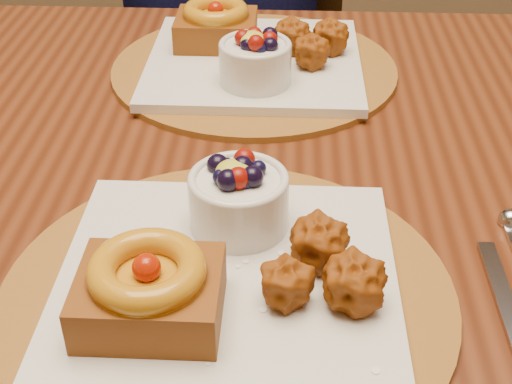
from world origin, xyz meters
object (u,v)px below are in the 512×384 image
at_px(dining_table, 245,215).
at_px(chair_far, 258,55).
at_px(place_setting_near, 224,271).
at_px(place_setting_far, 252,56).

height_order(dining_table, chair_far, chair_far).
bearing_deg(dining_table, chair_far, 91.75).
xyz_separation_m(place_setting_near, chair_far, (-0.03, 1.14, -0.31)).
relative_size(dining_table, place_setting_near, 4.21).
xyz_separation_m(dining_table, place_setting_far, (-0.00, 0.22, 0.10)).
xyz_separation_m(dining_table, chair_far, (-0.03, 0.93, -0.21)).
distance_m(dining_table, place_setting_near, 0.24).
bearing_deg(dining_table, place_setting_far, 90.72).
relative_size(dining_table, chair_far, 1.90).
bearing_deg(dining_table, place_setting_near, -90.73).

